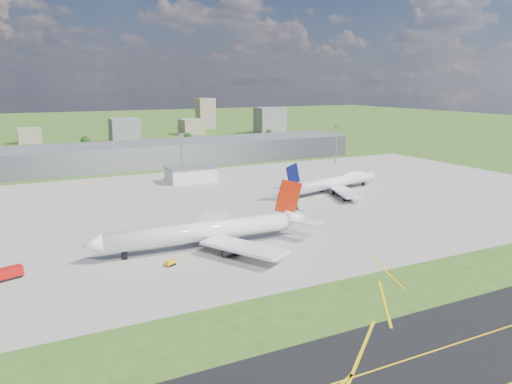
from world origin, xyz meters
name	(u,v)px	position (x,y,z in m)	size (l,w,h in m)	color
ground	(150,169)	(0.00, 150.00, 0.00)	(1400.00, 1400.00, 0.00)	#345119
apron	(236,204)	(10.00, 40.00, 0.04)	(360.00, 190.00, 0.08)	gray
terminal	(143,155)	(0.00, 165.00, 7.50)	(300.00, 42.00, 15.00)	slate
ops_building	(191,175)	(10.00, 100.00, 4.00)	(26.00, 16.00, 8.00)	silver
mast_center	(182,147)	(10.00, 115.00, 17.71)	(3.50, 2.00, 25.90)	gray
mast_east	(336,138)	(120.00, 115.00, 17.71)	(3.50, 2.00, 25.90)	gray
airliner_red_twin	(208,232)	(-23.90, -11.80, 5.67)	(77.55, 60.43, 21.29)	white
airliner_blue_quad	(335,182)	(65.99, 41.08, 4.97)	(67.88, 52.46, 17.88)	white
fire_truck	(8,274)	(-84.72, -12.03, 1.69)	(8.08, 4.97, 3.38)	#B90F0D
tug_yellow	(171,263)	(-40.62, -22.47, 0.89)	(3.83, 3.13, 1.69)	#EEA50E
van_white_near	(300,207)	(30.92, 18.12, 1.38)	(4.13, 5.92, 2.74)	silver
van_white_far	(348,183)	(81.91, 50.73, 1.18)	(4.76, 2.94, 2.32)	silver
bldg_cw	(30,135)	(-60.00, 340.00, 7.00)	(20.00, 18.00, 14.00)	gray
bldg_c	(125,130)	(20.00, 310.00, 11.00)	(26.00, 20.00, 22.00)	slate
bldg_ce	(191,127)	(100.00, 350.00, 8.00)	(22.00, 24.00, 16.00)	gray
bldg_e	(270,120)	(180.00, 320.00, 14.00)	(30.00, 22.00, 28.00)	slate
bldg_tall_e	(205,113)	(140.00, 410.00, 18.00)	(20.00, 18.00, 36.00)	gray
tree_c	(85,141)	(-20.00, 280.00, 5.84)	(8.10, 8.10, 9.90)	#382314
tree_e	(188,137)	(70.00, 275.00, 5.51)	(7.65, 7.65, 9.35)	#382314
tree_far_e	(269,133)	(160.00, 285.00, 4.53)	(6.30, 6.30, 7.70)	#382314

